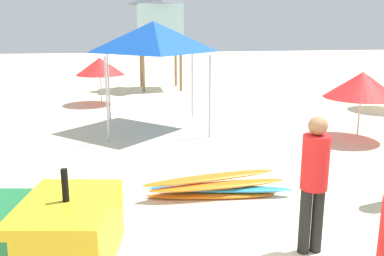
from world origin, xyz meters
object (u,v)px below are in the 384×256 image
lifeguard_near_right (314,176)px  popup_canopy (154,37)px  surfboard_pile (215,187)px  beach_umbrella_mid (362,85)px  beach_umbrella_left (100,66)px  lifeguard_tower (159,21)px

lifeguard_near_right → popup_canopy: size_ratio=0.61×
surfboard_pile → beach_umbrella_mid: (4.24, 2.88, 1.16)m
surfboard_pile → popup_canopy: (-0.53, 4.87, 2.25)m
popup_canopy → beach_umbrella_left: 4.32m
surfboard_pile → beach_umbrella_mid: beach_umbrella_mid is taller
beach_umbrella_mid → lifeguard_tower: bearing=113.1°
lifeguard_tower → beach_umbrella_left: 4.36m
popup_canopy → lifeguard_tower: (0.87, 7.16, 0.46)m
lifeguard_near_right → beach_umbrella_mid: bearing=53.9°
lifeguard_near_right → beach_umbrella_left: lifeguard_near_right is taller
surfboard_pile → lifeguard_near_right: bearing=-68.5°
surfboard_pile → beach_umbrella_left: size_ratio=1.46×
lifeguard_tower → lifeguard_near_right: bearing=-88.3°
surfboard_pile → popup_canopy: bearing=96.2°
beach_umbrella_mid → lifeguard_near_right: bearing=-126.1°
popup_canopy → beach_umbrella_mid: (4.77, -1.99, -1.09)m
lifeguard_tower → beach_umbrella_mid: bearing=-66.9°
beach_umbrella_mid → beach_umbrella_left: bearing=137.1°
surfboard_pile → beach_umbrella_mid: bearing=34.2°
surfboard_pile → beach_umbrella_left: 9.07m
popup_canopy → surfboard_pile: bearing=-83.8°
lifeguard_tower → popup_canopy: bearing=-96.9°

